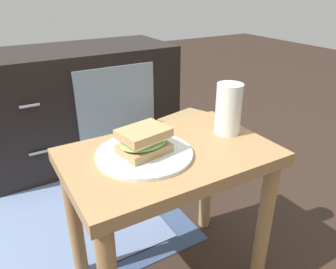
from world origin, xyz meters
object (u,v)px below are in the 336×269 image
at_px(plate, 144,154).
at_px(beer_glass, 228,110).
at_px(sandwich_front, 144,141).
at_px(paper_bag, 182,147).
at_px(tv_cabinet, 80,105).

bearing_deg(plate, beer_glass, 0.88).
distance_m(sandwich_front, paper_bag, 0.73).
bearing_deg(plate, sandwich_front, -20.56).
bearing_deg(tv_cabinet, paper_bag, -53.49).
xyz_separation_m(beer_glass, paper_bag, (0.15, 0.47, -0.37)).
height_order(tv_cabinet, beer_glass, beer_glass).
xyz_separation_m(tv_cabinet, plate, (-0.09, -0.94, 0.17)).
height_order(tv_cabinet, plate, tv_cabinet).
relative_size(plate, beer_glass, 1.69).
bearing_deg(tv_cabinet, sandwich_front, -95.39).
bearing_deg(beer_glass, plate, -179.12).
xyz_separation_m(sandwich_front, beer_glass, (0.28, 0.00, 0.03)).
distance_m(plate, paper_bag, 0.71).
relative_size(tv_cabinet, sandwich_front, 6.55).
relative_size(tv_cabinet, beer_glass, 6.39).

